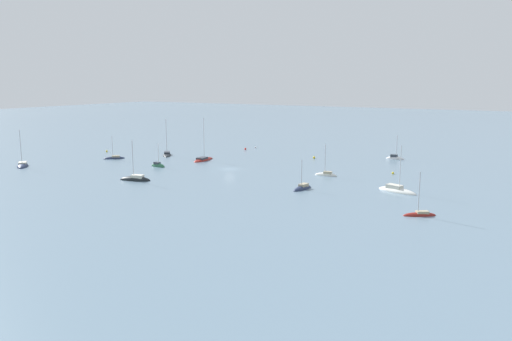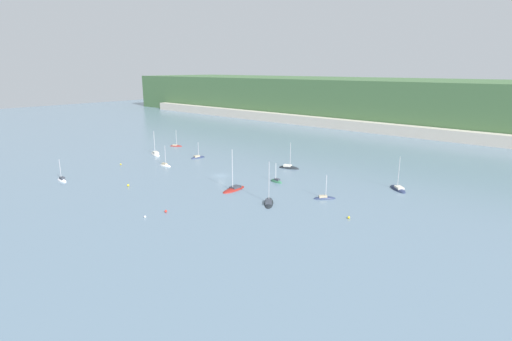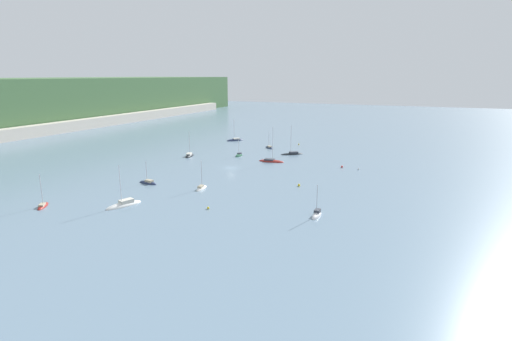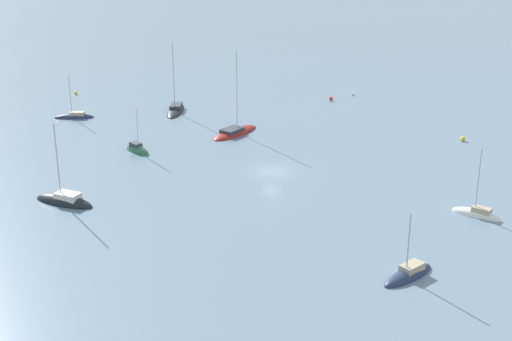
% 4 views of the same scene
% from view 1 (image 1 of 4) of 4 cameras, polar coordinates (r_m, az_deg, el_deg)
% --- Properties ---
extents(ground_plane, '(600.00, 600.00, 0.00)m').
position_cam_1_polar(ground_plane, '(127.21, -3.09, 0.15)').
color(ground_plane, slate).
extents(sailboat_0, '(7.32, 8.40, 11.62)m').
position_cam_1_polar(sailboat_0, '(152.98, -10.13, 1.78)').
color(sailboat_0, black).
rests_on(sailboat_0, ground_plane).
extents(sailboat_1, '(7.73, 7.27, 10.53)m').
position_cam_1_polar(sailboat_1, '(144.93, -25.13, 0.47)').
color(sailboat_1, '#232D4C').
rests_on(sailboat_1, ground_plane).
extents(sailboat_2, '(5.22, 1.57, 7.82)m').
position_cam_1_polar(sailboat_2, '(148.53, 15.61, 1.30)').
color(sailboat_2, silver).
rests_on(sailboat_2, ground_plane).
extents(sailboat_3, '(5.38, 5.45, 7.32)m').
position_cam_1_polar(sailboat_3, '(149.61, -15.90, 1.34)').
color(sailboat_3, '#232D4C').
rests_on(sailboat_3, ground_plane).
extents(sailboat_4, '(2.62, 6.37, 6.89)m').
position_cam_1_polar(sailboat_4, '(104.42, 5.31, -2.07)').
color(sailboat_4, '#232D4C').
rests_on(sailboat_4, ground_plane).
extents(sailboat_5, '(9.08, 5.27, 10.44)m').
position_cam_1_polar(sailboat_5, '(105.57, 15.81, -2.27)').
color(sailboat_5, white).
rests_on(sailboat_5, ground_plane).
extents(sailboat_6, '(5.55, 4.39, 8.04)m').
position_cam_1_polar(sailboat_6, '(88.28, 18.20, -4.86)').
color(sailboat_6, maroon).
rests_on(sailboat_6, ground_plane).
extents(sailboat_7, '(5.51, 1.94, 8.20)m').
position_cam_1_polar(sailboat_7, '(119.64, 8.01, -0.53)').
color(sailboat_7, white).
rests_on(sailboat_7, ground_plane).
extents(sailboat_8, '(4.60, 1.78, 6.99)m').
position_cam_1_polar(sailboat_8, '(133.27, -11.13, 0.48)').
color(sailboat_8, '#2D6647').
rests_on(sailboat_8, ground_plane).
extents(sailboat_9, '(3.65, 9.17, 12.66)m').
position_cam_1_polar(sailboat_9, '(141.87, -6.04, 1.21)').
color(sailboat_9, maroon).
rests_on(sailboat_9, ground_plane).
extents(sailboat_10, '(7.72, 4.35, 10.05)m').
position_cam_1_polar(sailboat_10, '(116.22, -13.62, -1.05)').
color(sailboat_10, black).
rests_on(sailboat_10, ground_plane).
extents(mooring_buoy_0, '(0.65, 0.65, 0.65)m').
position_cam_1_polar(mooring_buoy_0, '(162.29, -1.23, 2.49)').
color(mooring_buoy_0, red).
rests_on(mooring_buoy_0, ground_plane).
extents(mooring_buoy_1, '(0.51, 0.51, 0.51)m').
position_cam_1_polar(mooring_buoy_1, '(166.53, -0.05, 2.67)').
color(mooring_buoy_1, white).
rests_on(mooring_buoy_1, ground_plane).
extents(mooring_buoy_2, '(0.58, 0.58, 0.58)m').
position_cam_1_polar(mooring_buoy_2, '(164.29, -16.69, 2.14)').
color(mooring_buoy_2, yellow).
rests_on(mooring_buoy_2, ground_plane).
extents(mooring_buoy_3, '(0.67, 0.67, 0.67)m').
position_cam_1_polar(mooring_buoy_3, '(145.03, 6.65, 1.49)').
color(mooring_buoy_3, yellow).
rests_on(mooring_buoy_3, ground_plane).
extents(mooring_buoy_4, '(0.55, 0.55, 0.55)m').
position_cam_1_polar(mooring_buoy_4, '(124.84, 15.38, -0.27)').
color(mooring_buoy_4, yellow).
rests_on(mooring_buoy_4, ground_plane).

